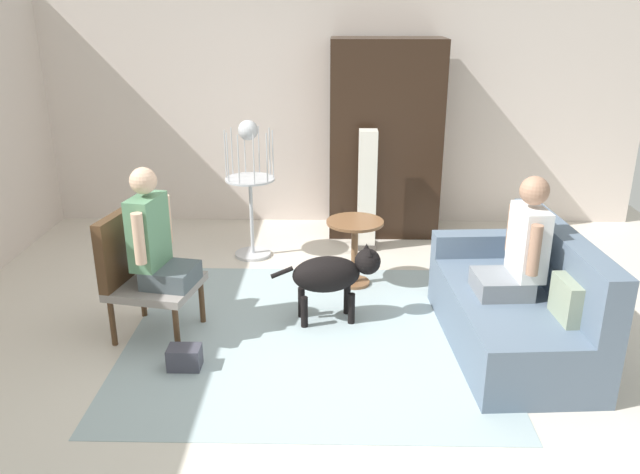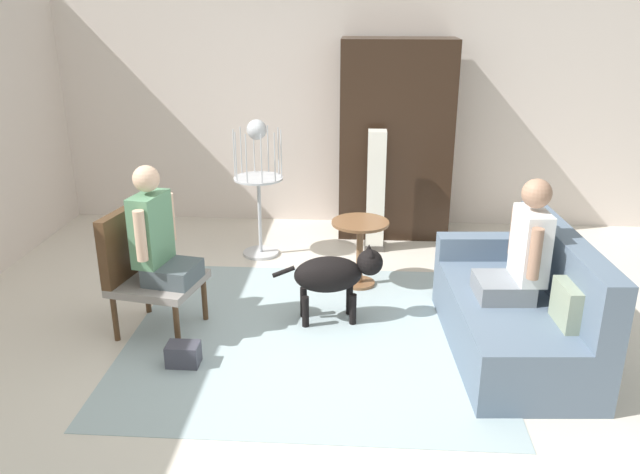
{
  "view_description": "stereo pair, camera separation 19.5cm",
  "coord_description": "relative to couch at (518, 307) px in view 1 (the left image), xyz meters",
  "views": [
    {
      "loc": [
        0.04,
        -4.28,
        2.42
      ],
      "look_at": [
        -0.05,
        -0.01,
        0.83
      ],
      "focal_mm": 35.77,
      "sensor_mm": 36.0,
      "label": 1
    },
    {
      "loc": [
        0.24,
        -4.27,
        2.42
      ],
      "look_at": [
        -0.05,
        -0.01,
        0.83
      ],
      "focal_mm": 35.77,
      "sensor_mm": 36.0,
      "label": 2
    }
  ],
  "objects": [
    {
      "name": "ground_plane",
      "position": [
        -1.4,
        0.05,
        -0.31
      ],
      "size": [
        7.54,
        7.54,
        0.0
      ],
      "primitive_type": "plane",
      "color": "beige"
    },
    {
      "name": "back_wall",
      "position": [
        -1.4,
        2.9,
        0.98
      ],
      "size": [
        6.88,
        0.12,
        2.58
      ],
      "primitive_type": "cube",
      "color": "silver",
      "rests_on": "ground"
    },
    {
      "name": "area_rug",
      "position": [
        -1.52,
        0.09,
        -0.31
      ],
      "size": [
        2.76,
        2.56,
        0.01
      ],
      "primitive_type": "cube",
      "color": "#9EB2B7",
      "rests_on": "ground"
    },
    {
      "name": "couch",
      "position": [
        0.0,
        0.0,
        0.0
      ],
      "size": [
        0.96,
        1.7,
        0.89
      ],
      "color": "slate",
      "rests_on": "ground"
    },
    {
      "name": "armchair",
      "position": [
        -2.82,
        0.14,
        0.22
      ],
      "size": [
        0.71,
        0.68,
        0.96
      ],
      "color": "#4C331E",
      "rests_on": "ground"
    },
    {
      "name": "person_on_couch",
      "position": [
        -0.04,
        -0.03,
        0.47
      ],
      "size": [
        0.46,
        0.53,
        0.87
      ],
      "color": "slate"
    },
    {
      "name": "person_on_armchair",
      "position": [
        -2.67,
        0.11,
        0.48
      ],
      "size": [
        0.48,
        0.51,
        0.89
      ],
      "color": "#465157"
    },
    {
      "name": "round_end_table",
      "position": [
        -1.17,
        1.05,
        0.1
      ],
      "size": [
        0.5,
        0.5,
        0.61
      ],
      "color": "brown",
      "rests_on": "ground"
    },
    {
      "name": "dog",
      "position": [
        -1.36,
        0.36,
        0.09
      ],
      "size": [
        0.86,
        0.38,
        0.62
      ],
      "color": "black",
      "rests_on": "ground"
    },
    {
      "name": "bird_cage_stand",
      "position": [
        -2.17,
        1.72,
        0.49
      ],
      "size": [
        0.48,
        0.48,
        1.37
      ],
      "color": "silver",
      "rests_on": "ground"
    },
    {
      "name": "column_lamp",
      "position": [
        -1.02,
        1.96,
        0.3
      ],
      "size": [
        0.2,
        0.2,
        1.23
      ],
      "color": "#4C4742",
      "rests_on": "ground"
    },
    {
      "name": "armoire_cabinet",
      "position": [
        -0.82,
        2.49,
        0.72
      ],
      "size": [
        1.17,
        0.56,
        2.07
      ],
      "primitive_type": "cube",
      "color": "black",
      "rests_on": "ground"
    },
    {
      "name": "handbag",
      "position": [
        -2.39,
        -0.39,
        -0.23
      ],
      "size": [
        0.23,
        0.16,
        0.16
      ],
      "primitive_type": "cube",
      "color": "#3F3F4C",
      "rests_on": "ground"
    }
  ]
}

